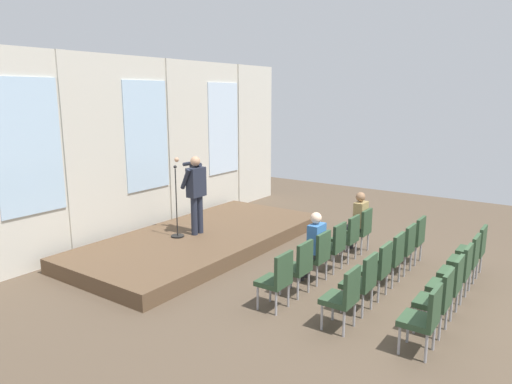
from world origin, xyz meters
The scene contains 25 objects.
ground_plane centered at (0.00, 0.00, 0.00)m, with size 16.43×16.43×0.00m, color brown.
rear_partition centered at (0.03, 6.31, 2.09)m, with size 10.57×0.14×4.13m.
stage_platform centered at (0.00, 4.63, 0.15)m, with size 5.91×2.79×0.30m, color brown.
speaker centered at (-0.08, 4.71, 1.29)m, with size 0.50×0.69×1.71m.
mic_stand centered at (-0.49, 4.89, 0.64)m, with size 0.28×0.28×1.56m.
chair_r0_c0 centered at (-1.66, 1.61, 0.53)m, with size 0.46×0.44×0.94m.
chair_r0_c1 centered at (-0.99, 1.61, 0.53)m, with size 0.46×0.44×0.94m.
chair_r0_c2 centered at (-0.33, 1.61, 0.53)m, with size 0.46×0.44×0.94m.
audience_r0_c2 centered at (-0.33, 1.70, 0.71)m, with size 0.36×0.39×1.28m.
chair_r0_c3 centered at (0.33, 1.61, 0.53)m, with size 0.46×0.44×0.94m.
chair_r0_c4 centered at (0.99, 1.61, 0.53)m, with size 0.46×0.44×0.94m.
chair_r0_c5 centered at (1.66, 1.61, 0.53)m, with size 0.46×0.44×0.94m.
audience_r0_c5 centered at (1.66, 1.70, 0.72)m, with size 0.36×0.39×1.30m.
chair_r1_c0 centered at (-1.66, 0.50, 0.53)m, with size 0.46×0.44×0.94m.
chair_r1_c1 centered at (-0.99, 0.50, 0.53)m, with size 0.46×0.44×0.94m.
chair_r1_c2 centered at (-0.33, 0.50, 0.53)m, with size 0.46×0.44×0.94m.
chair_r1_c3 centered at (0.33, 0.50, 0.53)m, with size 0.46×0.44×0.94m.
chair_r1_c4 centered at (0.99, 0.50, 0.53)m, with size 0.46×0.44×0.94m.
chair_r1_c5 centered at (1.66, 0.50, 0.53)m, with size 0.46×0.44×0.94m.
chair_r2_c0 centered at (-1.66, -0.61, 0.53)m, with size 0.46×0.44×0.94m.
chair_r2_c1 centered at (-0.99, -0.61, 0.53)m, with size 0.46×0.44×0.94m.
chair_r2_c2 centered at (-0.33, -0.61, 0.53)m, with size 0.46×0.44×0.94m.
chair_r2_c3 centered at (0.33, -0.61, 0.53)m, with size 0.46×0.44×0.94m.
chair_r2_c4 centered at (0.99, -0.61, 0.53)m, with size 0.46×0.44×0.94m.
chair_r2_c5 centered at (1.66, -0.61, 0.53)m, with size 0.46×0.44×0.94m.
Camera 1 is at (-7.39, -1.99, 3.32)m, focal length 32.70 mm.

